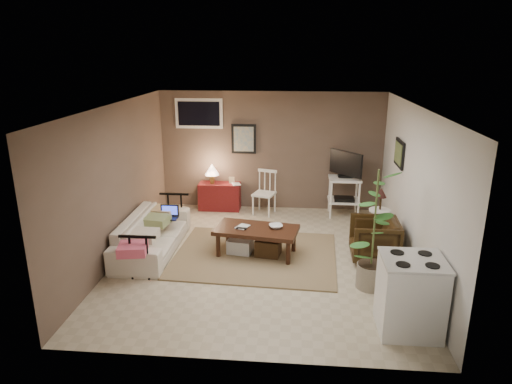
# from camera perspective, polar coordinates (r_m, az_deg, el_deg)

# --- Properties ---
(floor) EXTENTS (5.00, 5.00, 0.00)m
(floor) POSITION_cam_1_polar(r_m,az_deg,el_deg) (7.31, 0.65, -8.33)
(floor) COLOR #C1B293
(floor) RESTS_ON ground
(art_back) EXTENTS (0.50, 0.03, 0.60)m
(art_back) POSITION_cam_1_polar(r_m,az_deg,el_deg) (9.27, -1.54, 6.65)
(art_back) COLOR black
(art_right) EXTENTS (0.03, 0.60, 0.45)m
(art_right) POSITION_cam_1_polar(r_m,az_deg,el_deg) (7.99, 17.48, 4.63)
(art_right) COLOR black
(window) EXTENTS (0.96, 0.03, 0.60)m
(window) POSITION_cam_1_polar(r_m,az_deg,el_deg) (9.33, -7.14, 9.71)
(window) COLOR white
(rug) EXTENTS (2.65, 2.17, 0.02)m
(rug) POSITION_cam_1_polar(r_m,az_deg,el_deg) (7.40, -0.08, -7.88)
(rug) COLOR #937C55
(rug) RESTS_ON floor
(coffee_table) EXTENTS (1.39, 0.87, 0.49)m
(coffee_table) POSITION_cam_1_polar(r_m,az_deg,el_deg) (7.33, -0.02, -5.91)
(coffee_table) COLOR #3C1F10
(coffee_table) RESTS_ON floor
(sofa) EXTENTS (0.59, 2.03, 0.79)m
(sofa) POSITION_cam_1_polar(r_m,az_deg,el_deg) (7.63, -12.88, -4.39)
(sofa) COLOR white
(sofa) RESTS_ON floor
(sofa_pillows) EXTENTS (0.39, 1.93, 0.14)m
(sofa_pillows) POSITION_cam_1_polar(r_m,az_deg,el_deg) (7.38, -13.11, -4.41)
(sofa_pillows) COLOR beige
(sofa_pillows) RESTS_ON sofa
(sofa_end_rails) EXTENTS (0.55, 2.03, 0.68)m
(sofa_end_rails) POSITION_cam_1_polar(r_m,az_deg,el_deg) (7.62, -12.01, -4.82)
(sofa_end_rails) COLOR black
(sofa_end_rails) RESTS_ON floor
(laptop) EXTENTS (0.31, 0.23, 0.21)m
(laptop) POSITION_cam_1_polar(r_m,az_deg,el_deg) (7.85, -10.81, -2.73)
(laptop) COLOR black
(laptop) RESTS_ON sofa
(red_console) EXTENTS (0.84, 0.37, 0.97)m
(red_console) POSITION_cam_1_polar(r_m,az_deg,el_deg) (9.42, -4.65, -0.21)
(red_console) COLOR maroon
(red_console) RESTS_ON floor
(spindle_chair) EXTENTS (0.50, 0.50, 0.88)m
(spindle_chair) POSITION_cam_1_polar(r_m,az_deg,el_deg) (9.13, 1.05, -0.24)
(spindle_chair) COLOR white
(spindle_chair) RESTS_ON floor
(tv_stand) EXTENTS (0.61, 0.61, 1.30)m
(tv_stand) POSITION_cam_1_polar(r_m,az_deg,el_deg) (9.10, 11.03, 1.21)
(tv_stand) COLOR white
(tv_stand) RESTS_ON floor
(side_table) EXTENTS (0.36, 0.36, 0.97)m
(side_table) POSITION_cam_1_polar(r_m,az_deg,el_deg) (8.00, 15.24, -2.03)
(side_table) COLOR white
(side_table) RESTS_ON floor
(armchair) EXTENTS (0.68, 0.72, 0.73)m
(armchair) POSITION_cam_1_polar(r_m,az_deg,el_deg) (7.37, 14.57, -5.57)
(armchair) COLOR #30200D
(armchair) RESTS_ON floor
(potted_plant) EXTENTS (0.43, 0.43, 1.72)m
(potted_plant) POSITION_cam_1_polar(r_m,az_deg,el_deg) (6.32, 14.58, -4.12)
(potted_plant) COLOR #A0977E
(potted_plant) RESTS_ON floor
(stove) EXTENTS (0.71, 0.66, 0.93)m
(stove) POSITION_cam_1_polar(r_m,az_deg,el_deg) (5.68, 18.72, -12.10)
(stove) COLOR white
(stove) RESTS_ON floor
(bowl) EXTENTS (0.22, 0.11, 0.21)m
(bowl) POSITION_cam_1_polar(r_m,az_deg,el_deg) (7.23, 2.51, -3.71)
(bowl) COLOR #3C1F10
(bowl) RESTS_ON coffee_table
(book_table) EXTENTS (0.16, 0.09, 0.23)m
(book_table) POSITION_cam_1_polar(r_m,az_deg,el_deg) (7.28, -2.28, -3.47)
(book_table) COLOR #3C1F10
(book_table) RESTS_ON coffee_table
(book_console) EXTENTS (0.16, 0.07, 0.22)m
(book_console) POSITION_cam_1_polar(r_m,az_deg,el_deg) (9.20, -3.00, 1.54)
(book_console) COLOR #3C1F10
(book_console) RESTS_ON red_console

